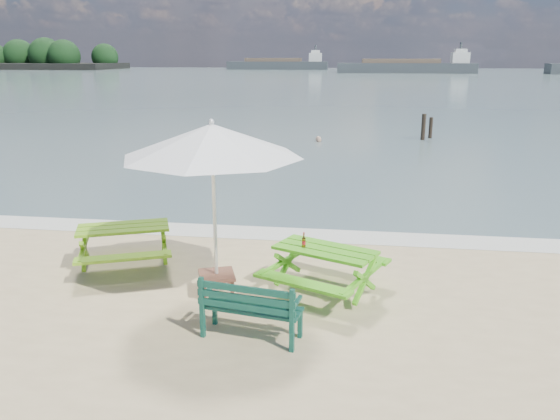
# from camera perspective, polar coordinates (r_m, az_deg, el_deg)

# --- Properties ---
(sea) EXTENTS (300.00, 300.00, 0.00)m
(sea) POSITION_cam_1_polar(r_m,az_deg,el_deg) (91.54, 7.20, 13.43)
(sea) COLOR slate
(sea) RESTS_ON ground
(foam_strip) EXTENTS (22.00, 0.90, 0.01)m
(foam_strip) POSITION_cam_1_polar(r_m,az_deg,el_deg) (11.77, -0.23, -2.49)
(foam_strip) COLOR silver
(foam_strip) RESTS_ON ground
(picnic_table_left) EXTENTS (2.14, 2.24, 0.76)m
(picnic_table_left) POSITION_cam_1_polar(r_m,az_deg,el_deg) (10.30, -15.91, -3.74)
(picnic_table_left) COLOR #6CA719
(picnic_table_left) RESTS_ON ground
(picnic_table_right) EXTENTS (2.17, 2.26, 0.76)m
(picnic_table_right) POSITION_cam_1_polar(r_m,az_deg,el_deg) (8.85, 4.68, -6.43)
(picnic_table_right) COLOR #48A919
(picnic_table_right) RESTS_ON ground
(park_bench) EXTENTS (1.42, 0.69, 0.84)m
(park_bench) POSITION_cam_1_polar(r_m,az_deg,el_deg) (7.56, -3.01, -11.37)
(park_bench) COLOR #0F4134
(park_bench) RESTS_ON ground
(side_table) EXTENTS (0.71, 0.71, 0.36)m
(side_table) POSITION_cam_1_polar(r_m,az_deg,el_deg) (8.88, -6.61, -7.63)
(side_table) COLOR brown
(side_table) RESTS_ON ground
(patio_umbrella) EXTENTS (3.55, 3.55, 2.74)m
(patio_umbrella) POSITION_cam_1_polar(r_m,az_deg,el_deg) (8.25, -7.12, 7.21)
(patio_umbrella) COLOR silver
(patio_umbrella) RESTS_ON ground
(beer_bottle) EXTENTS (0.06, 0.06, 0.24)m
(beer_bottle) POSITION_cam_1_polar(r_m,az_deg,el_deg) (8.72, 2.50, -3.39)
(beer_bottle) COLOR #915115
(beer_bottle) RESTS_ON picnic_table_right
(swimmer) EXTENTS (0.60, 0.42, 1.59)m
(swimmer) POSITION_cam_1_polar(r_m,az_deg,el_deg) (24.69, 3.99, 5.87)
(swimmer) COLOR tan
(swimmer) RESTS_ON ground
(mooring_pilings) EXTENTS (0.58, 0.78, 1.38)m
(mooring_pilings) POSITION_cam_1_polar(r_m,az_deg,el_deg) (26.06, 15.03, 8.13)
(mooring_pilings) COLOR black
(mooring_pilings) RESTS_ON ground
(cargo_ships) EXTENTS (135.42, 31.89, 4.40)m
(cargo_ships) POSITION_cam_1_polar(r_m,az_deg,el_deg) (134.51, 22.20, 13.67)
(cargo_ships) COLOR #33393C
(cargo_ships) RESTS_ON ground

